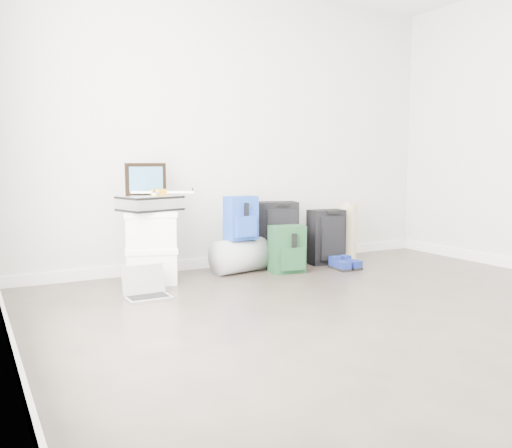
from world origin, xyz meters
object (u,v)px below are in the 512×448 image
boxes_stack (151,247)px  laptop (146,290)px  carry_on (326,237)px  briefcase (150,203)px  large_suitcase (276,234)px  duffel_bag (240,256)px

boxes_stack → laptop: boxes_stack is taller
carry_on → briefcase: bearing=-174.2°
laptop → large_suitcase: bearing=21.2°
boxes_stack → briefcase: (-0.00, 0.00, 0.37)m
boxes_stack → large_suitcase: (1.33, 0.15, 0.01)m
large_suitcase → laptop: large_suitcase is taller
laptop → carry_on: bearing=12.1°
briefcase → laptop: 0.80m
duffel_bag → carry_on: (0.97, -0.03, 0.12)m
duffel_bag → laptop: size_ratio=1.52×
boxes_stack → carry_on: bearing=15.4°
duffel_bag → large_suitcase: large_suitcase is taller
boxes_stack → large_suitcase: bearing=21.8°
duffel_bag → large_suitcase: size_ratio=0.80×
carry_on → laptop: carry_on is taller
boxes_stack → laptop: bearing=-96.9°
carry_on → laptop: size_ratio=1.64×
large_suitcase → laptop: bearing=-142.4°
briefcase → duffel_bag: 1.02m
boxes_stack → briefcase: bearing=131.9°
large_suitcase → carry_on: large_suitcase is taller
carry_on → boxes_stack: bearing=-174.2°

